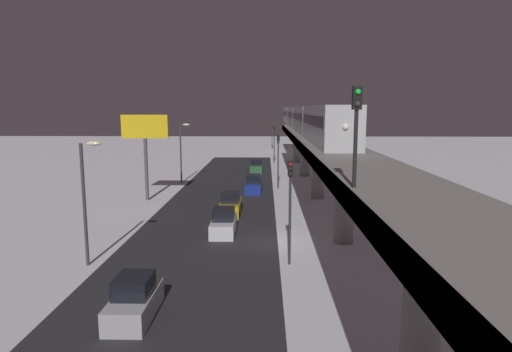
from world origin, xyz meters
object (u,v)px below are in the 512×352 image
at_px(sedan_green, 256,167).
at_px(traffic_light_far, 274,139).
at_px(traffic_light_mid, 278,154).
at_px(sedan_silver, 134,301).
at_px(sedan_white, 224,223).
at_px(commercial_billboard, 145,135).
at_px(subway_train, 302,117).
at_px(traffic_light_near, 290,198).
at_px(traffic_light_distant, 272,131).
at_px(rail_signal, 356,119).
at_px(sedan_blue, 253,185).
at_px(sedan_yellow, 230,205).

relative_size(sedan_green, traffic_light_far, 0.67).
distance_m(traffic_light_mid, traffic_light_far, 25.72).
bearing_deg(sedan_silver, sedan_green, -95.66).
height_order(sedan_white, commercial_billboard, commercial_billboard).
xyz_separation_m(sedan_green, traffic_light_far, (-2.90, -12.08, 3.40)).
distance_m(sedan_white, sedan_green, 32.74).
bearing_deg(subway_train, traffic_light_near, 84.40).
bearing_deg(traffic_light_mid, traffic_light_far, -90.00).
relative_size(traffic_light_near, commercial_billboard, 0.72).
relative_size(sedan_white, traffic_light_far, 0.68).
bearing_deg(commercial_billboard, traffic_light_near, 126.59).
height_order(sedan_silver, traffic_light_near, traffic_light_near).
relative_size(sedan_white, traffic_light_distant, 0.68).
bearing_deg(traffic_light_far, rail_signal, 91.98).
relative_size(sedan_blue, commercial_billboard, 0.53).
relative_size(traffic_light_mid, commercial_billboard, 0.72).
distance_m(subway_train, traffic_light_near, 42.39).
xyz_separation_m(sedan_silver, traffic_light_mid, (-7.50, -32.75, 3.40)).
xyz_separation_m(rail_signal, traffic_light_mid, (2.07, -34.17, -4.91)).
bearing_deg(sedan_blue, traffic_light_far, 84.03).
distance_m(rail_signal, sedan_silver, 12.76).
bearing_deg(rail_signal, sedan_white, -65.87).
xyz_separation_m(sedan_blue, traffic_light_distant, (-2.90, -53.47, 3.40)).
distance_m(subway_train, traffic_light_distant, 35.61).
bearing_deg(traffic_light_distant, sedan_silver, 84.91).
height_order(sedan_yellow, traffic_light_mid, traffic_light_mid).
relative_size(sedan_green, traffic_light_distant, 0.67).
relative_size(sedan_yellow, sedan_white, 1.08).
height_order(rail_signal, traffic_light_near, rail_signal).
bearing_deg(traffic_light_far, sedan_white, 84.01).
height_order(sedan_blue, traffic_light_mid, traffic_light_mid).
xyz_separation_m(subway_train, sedan_blue, (7.02, 18.32, -7.37)).
bearing_deg(sedan_silver, traffic_light_mid, -102.90).
bearing_deg(subway_train, sedan_yellow, 73.08).
xyz_separation_m(rail_signal, sedan_green, (4.97, -47.81, -8.31)).
distance_m(sedan_green, commercial_billboard, 24.14).
bearing_deg(traffic_light_far, commercial_billboard, 66.97).
height_order(sedan_green, commercial_billboard, commercial_billboard).
relative_size(subway_train, sedan_silver, 18.37).
distance_m(sedan_white, traffic_light_distant, 70.72).
bearing_deg(traffic_light_mid, traffic_light_distant, -90.00).
bearing_deg(traffic_light_near, rail_signal, 103.77).
xyz_separation_m(sedan_white, commercial_billboard, (9.20, -12.06, 6.03)).
distance_m(sedan_yellow, sedan_white, 6.35).
bearing_deg(sedan_yellow, sedan_blue, 80.42).
relative_size(rail_signal, sedan_silver, 0.99).
relative_size(sedan_green, traffic_light_near, 0.67).
xyz_separation_m(traffic_light_near, traffic_light_far, (0.00, -51.43, 0.00)).
relative_size(traffic_light_distant, commercial_billboard, 0.72).
distance_m(rail_signal, traffic_light_far, 60.13).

